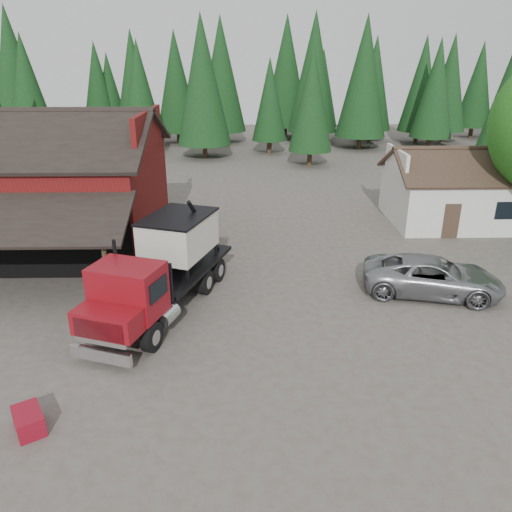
{
  "coord_description": "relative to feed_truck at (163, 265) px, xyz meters",
  "views": [
    {
      "loc": [
        0.0,
        -16.32,
        9.62
      ],
      "look_at": [
        0.43,
        3.05,
        1.8
      ],
      "focal_mm": 35.0,
      "sensor_mm": 36.0,
      "label": 1
    }
  ],
  "objects": [
    {
      "name": "red_barn",
      "position": [
        -7.71,
        8.02,
        0.8
      ],
      "size": [
        12.8,
        13.63,
        7.18
      ],
      "color": "maroon",
      "rests_on": "ground"
    },
    {
      "name": "equip_box",
      "position": [
        -2.71,
        -7.09,
        -1.6
      ],
      "size": [
        1.18,
        1.3,
        0.6
      ],
      "primitive_type": "cube",
      "rotation": [
        0.0,
        0.0,
        0.56
      ],
      "color": "maroon",
      "rests_on": "ground"
    },
    {
      "name": "ground",
      "position": [
        3.29,
        -1.89,
        -1.9
      ],
      "size": [
        120.0,
        120.0,
        0.0
      ],
      "primitive_type": "plane",
      "color": "#4E453D",
      "rests_on": "ground"
    },
    {
      "name": "silver_car",
      "position": [
        11.29,
        1.11,
        -1.09
      ],
      "size": [
        6.29,
        3.95,
        1.62
      ],
      "primitive_type": "imported",
      "rotation": [
        0.0,
        0.0,
        1.34
      ],
      "color": "#95969C",
      "rests_on": "ground"
    },
    {
      "name": "feed_truck",
      "position": [
        0.0,
        0.0,
        0.0
      ],
      "size": [
        5.18,
        9.27,
        4.06
      ],
      "rotation": [
        0.0,
        0.0,
        -0.33
      ],
      "color": "black",
      "rests_on": "ground"
    },
    {
      "name": "near_pine_d",
      "position": [
        -0.71,
        32.11,
        5.5
      ],
      "size": [
        5.28,
        5.28,
        13.4
      ],
      "color": "#382619",
      "rests_on": "ground"
    },
    {
      "name": "farmhouse",
      "position": [
        16.29,
        11.11,
        -0.23
      ],
      "size": [
        8.6,
        6.42,
        4.65
      ],
      "color": "silver",
      "rests_on": "ground"
    },
    {
      "name": "near_pine_b",
      "position": [
        9.29,
        28.11,
        3.99
      ],
      "size": [
        3.96,
        3.96,
        10.4
      ],
      "color": "#382619",
      "rests_on": "ground"
    },
    {
      "name": "conifer_backdrop",
      "position": [
        3.29,
        40.11,
        -1.9
      ],
      "size": [
        76.0,
        16.0,
        16.0
      ],
      "primitive_type": null,
      "color": "black",
      "rests_on": "ground"
    }
  ]
}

